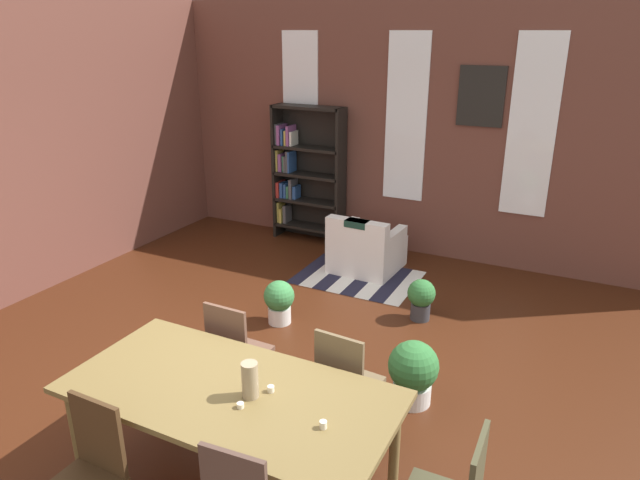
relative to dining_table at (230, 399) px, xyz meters
The scene contains 20 objects.
ground_plane 1.20m from the dining_table, 118.69° to the left, with size 10.09×10.09×0.00m, color #401D0E.
back_wall_brick 4.91m from the dining_table, 95.55° to the left, with size 7.70×0.12×3.33m, color brown.
window_pane_0 5.26m from the dining_table, 113.26° to the left, with size 0.55×0.02×2.16m, color white.
window_pane_1 4.88m from the dining_table, 95.63° to the left, with size 0.55×0.02×2.16m, color white.
window_pane_2 4.98m from the dining_table, 76.90° to the left, with size 0.55×0.02×2.16m, color white.
dining_table is the anchor object (origin of this frame).
vase_on_table 0.25m from the dining_table, ahead, with size 0.11×0.11×0.24m, color #998466.
tealight_candle_0 0.23m from the dining_table, 36.56° to the right, with size 0.04×0.04×0.03m, color silver.
tealight_candle_1 0.28m from the dining_table, 21.47° to the left, with size 0.04×0.04×0.04m, color silver.
tealight_candle_2 0.71m from the dining_table, ahead, with size 0.04×0.04×0.05m, color silver.
dining_chair_far_left 0.91m from the dining_table, 123.01° to the left, with size 0.41×0.41×0.95m.
dining_chair_far_right 0.91m from the dining_table, 57.35° to the left, with size 0.43×0.43×0.95m.
dining_chair_near_left 0.91m from the dining_table, 122.90° to the right, with size 0.40×0.40×0.95m.
bookshelf_tall 4.93m from the dining_table, 112.59° to the left, with size 1.05×0.31×1.94m.
armchair_white 3.91m from the dining_table, 99.23° to the left, with size 0.83×0.83×0.75m.
potted_plant_by_shelf 2.34m from the dining_table, 112.94° to the left, with size 0.32×0.32×0.47m.
potted_plant_corner 2.92m from the dining_table, 81.81° to the left, with size 0.30×0.30×0.45m.
potted_plant_window 1.68m from the dining_table, 61.36° to the left, with size 0.42×0.42×0.55m.
striped_rug 3.68m from the dining_table, 99.79° to the left, with size 1.46×1.08×0.01m.
framed_picture 4.96m from the dining_table, 84.30° to the left, with size 0.56×0.03×0.72m, color black.
Camera 1 is at (2.34, -3.31, 2.91)m, focal length 31.83 mm.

